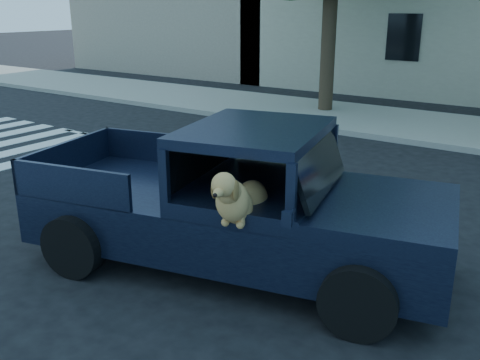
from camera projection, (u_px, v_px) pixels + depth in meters
The scene contains 3 objects.
ground at pixel (274, 259), 7.25m from camera, with size 120.00×120.00×0.00m, color black.
far_sidewalk at pixel (453, 130), 14.39m from camera, with size 60.00×4.00×0.15m, color gray.
pickup_truck at pixel (229, 219), 6.92m from camera, with size 5.60×3.26×1.89m.
Camera 1 is at (3.38, -5.63, 3.28)m, focal length 40.00 mm.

